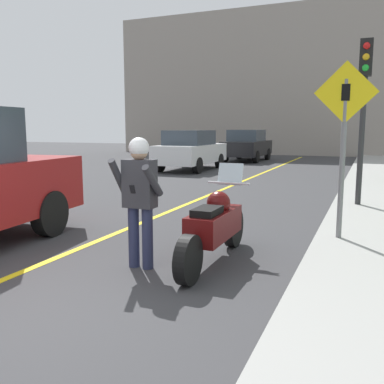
% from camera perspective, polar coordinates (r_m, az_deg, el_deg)
% --- Properties ---
extents(road_center_line, '(0.12, 36.00, 0.01)m').
position_cam_1_polar(road_center_line, '(9.91, -1.09, -1.78)').
color(road_center_line, yellow).
rests_on(road_center_line, ground).
extents(building_backdrop, '(28.00, 1.20, 9.57)m').
position_cam_1_polar(building_backdrop, '(29.27, 16.54, 14.10)').
color(building_backdrop, gray).
rests_on(building_backdrop, ground).
extents(motorcycle, '(0.62, 2.32, 1.28)m').
position_cam_1_polar(motorcycle, '(5.66, 3.02, -4.59)').
color(motorcycle, black).
rests_on(motorcycle, ground).
extents(person_biker, '(0.59, 0.46, 1.67)m').
position_cam_1_polar(person_biker, '(5.39, -7.02, 0.31)').
color(person_biker, '#282D4C').
rests_on(person_biker, ground).
extents(crossing_sign, '(0.91, 0.08, 2.63)m').
position_cam_1_polar(crossing_sign, '(6.77, 19.58, 7.37)').
color(crossing_sign, slate).
rests_on(crossing_sign, sidewalk_curb).
extents(traffic_light, '(0.26, 0.30, 3.50)m').
position_cam_1_polar(traffic_light, '(9.98, 21.98, 12.42)').
color(traffic_light, '#2D2D30').
rests_on(traffic_light, sidewalk_curb).
extents(parked_car_white, '(1.88, 4.20, 1.68)m').
position_cam_1_polar(parked_car_white, '(18.25, -0.19, 5.64)').
color(parked_car_white, black).
rests_on(parked_car_white, ground).
extents(parked_car_black, '(1.88, 4.20, 1.68)m').
position_cam_1_polar(parked_car_black, '(23.43, 7.35, 6.21)').
color(parked_car_black, black).
rests_on(parked_car_black, ground).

